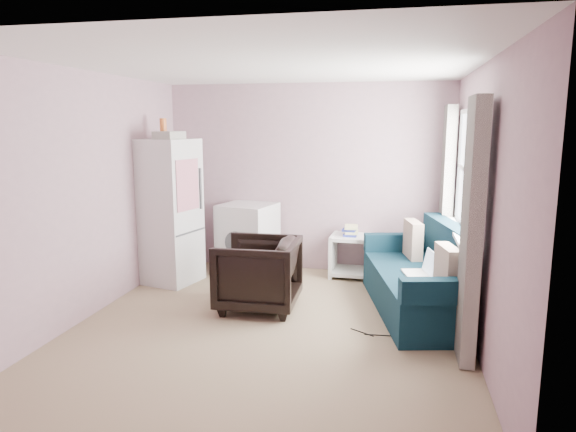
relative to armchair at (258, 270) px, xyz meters
name	(u,v)px	position (x,y,z in m)	size (l,w,h in m)	color
room	(272,200)	(0.27, -0.45, 0.83)	(3.84, 4.24, 2.54)	#927D60
armchair	(258,270)	(0.00, 0.00, 0.00)	(0.82, 0.77, 0.85)	black
fridge	(169,211)	(-1.32, 0.71, 0.49)	(0.75, 0.74, 2.04)	silver
washing_machine	(248,237)	(-0.49, 1.31, 0.06)	(0.78, 0.78, 0.93)	silver
side_table	(350,252)	(0.87, 1.40, -0.11)	(0.52, 0.52, 0.68)	white
sofa	(428,281)	(1.78, 0.27, -0.09)	(1.33, 2.17, 0.90)	#0C2A38
window_dressing	(457,210)	(2.03, 0.25, 0.68)	(0.17, 2.62, 2.18)	white
floor_cables	(370,334)	(1.23, -0.47, -0.42)	(0.41, 0.15, 0.01)	black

